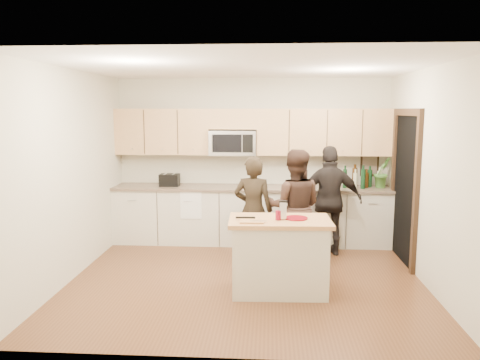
# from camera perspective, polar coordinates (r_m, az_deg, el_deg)

# --- Properties ---
(floor) EXTENTS (4.50, 4.50, 0.00)m
(floor) POSITION_cam_1_polar(r_m,az_deg,el_deg) (6.24, 0.75, -11.89)
(floor) COLOR brown
(floor) RESTS_ON ground
(room_shell) EXTENTS (4.52, 4.02, 2.71)m
(room_shell) POSITION_cam_1_polar(r_m,az_deg,el_deg) (5.87, 0.79, 4.15)
(room_shell) COLOR beige
(room_shell) RESTS_ON ground
(back_cabinetry) EXTENTS (4.50, 0.66, 0.94)m
(back_cabinetry) POSITION_cam_1_polar(r_m,az_deg,el_deg) (7.73, 1.39, -4.24)
(back_cabinetry) COLOR beige
(back_cabinetry) RESTS_ON ground
(upper_cabinetry) EXTENTS (4.50, 0.33, 0.75)m
(upper_cabinetry) POSITION_cam_1_polar(r_m,az_deg,el_deg) (7.69, 1.72, 6.02)
(upper_cabinetry) COLOR tan
(upper_cabinetry) RESTS_ON ground
(microwave) EXTENTS (0.76, 0.41, 0.40)m
(microwave) POSITION_cam_1_polar(r_m,az_deg,el_deg) (7.68, -0.86, 4.58)
(microwave) COLOR silver
(microwave) RESTS_ON ground
(doorway) EXTENTS (0.06, 1.25, 2.20)m
(doorway) POSITION_cam_1_polar(r_m,az_deg,el_deg) (7.09, 19.46, -0.24)
(doorway) COLOR black
(doorway) RESTS_ON ground
(framed_picture) EXTENTS (0.30, 0.03, 0.38)m
(framed_picture) POSITION_cam_1_polar(r_m,az_deg,el_deg) (8.05, 15.51, 1.81)
(framed_picture) COLOR black
(framed_picture) RESTS_ON ground
(dish_towel) EXTENTS (0.34, 0.60, 0.48)m
(dish_towel) POSITION_cam_1_polar(r_m,az_deg,el_deg) (7.58, -5.86, -2.00)
(dish_towel) COLOR white
(dish_towel) RESTS_ON ground
(island) EXTENTS (1.22, 0.74, 0.90)m
(island) POSITION_cam_1_polar(r_m,az_deg,el_deg) (5.69, 4.82, -9.14)
(island) COLOR beige
(island) RESTS_ON ground
(red_plate) EXTENTS (0.27, 0.27, 0.02)m
(red_plate) POSITION_cam_1_polar(r_m,az_deg,el_deg) (5.60, 6.87, -4.63)
(red_plate) COLOR maroon
(red_plate) RESTS_ON island
(box_grater) EXTENTS (0.10, 0.06, 0.21)m
(box_grater) POSITION_cam_1_polar(r_m,az_deg,el_deg) (5.52, 5.27, -3.57)
(box_grater) COLOR silver
(box_grater) RESTS_ON red_plate
(drink_glass) EXTENTS (0.07, 0.07, 0.11)m
(drink_glass) POSITION_cam_1_polar(r_m,az_deg,el_deg) (5.51, 4.67, -4.31)
(drink_glass) COLOR maroon
(drink_glass) RESTS_ON island
(cutting_board) EXTENTS (0.28, 0.19, 0.02)m
(cutting_board) POSITION_cam_1_polar(r_m,az_deg,el_deg) (5.39, 1.45, -5.08)
(cutting_board) COLOR tan
(cutting_board) RESTS_ON island
(tongs) EXTENTS (0.23, 0.04, 0.02)m
(tongs) POSITION_cam_1_polar(r_m,az_deg,el_deg) (5.50, 0.67, -4.60)
(tongs) COLOR black
(tongs) RESTS_ON cutting_board
(knife) EXTENTS (0.19, 0.03, 0.01)m
(knife) POSITION_cam_1_polar(r_m,az_deg,el_deg) (5.36, 2.28, -5.01)
(knife) COLOR silver
(knife) RESTS_ON cutting_board
(toaster) EXTENTS (0.32, 0.23, 0.20)m
(toaster) POSITION_cam_1_polar(r_m,az_deg,el_deg) (7.78, -8.58, 0.00)
(toaster) COLOR black
(toaster) RESTS_ON back_cabinetry
(bottle_cluster) EXTENTS (0.64, 0.30, 0.37)m
(bottle_cluster) POSITION_cam_1_polar(r_m,az_deg,el_deg) (7.79, 14.74, 0.36)
(bottle_cluster) COLOR black
(bottle_cluster) RESTS_ON back_cabinetry
(orchid) EXTENTS (0.35, 0.32, 0.50)m
(orchid) POSITION_cam_1_polar(r_m,az_deg,el_deg) (7.84, 16.94, 0.91)
(orchid) COLOR #467F32
(orchid) RESTS_ON back_cabinetry
(woman_left) EXTENTS (0.61, 0.45, 1.54)m
(woman_left) POSITION_cam_1_polar(r_m,az_deg,el_deg) (6.66, 1.63, -3.69)
(woman_left) COLOR black
(woman_left) RESTS_ON ground
(woman_center) EXTENTS (0.85, 0.69, 1.64)m
(woman_center) POSITION_cam_1_polar(r_m,az_deg,el_deg) (6.65, 6.64, -3.32)
(woman_center) COLOR #2F1E17
(woman_center) RESTS_ON ground
(woman_right) EXTENTS (0.99, 0.47, 1.65)m
(woman_right) POSITION_cam_1_polar(r_m,az_deg,el_deg) (7.16, 10.90, -2.50)
(woman_right) COLOR black
(woman_right) RESTS_ON ground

